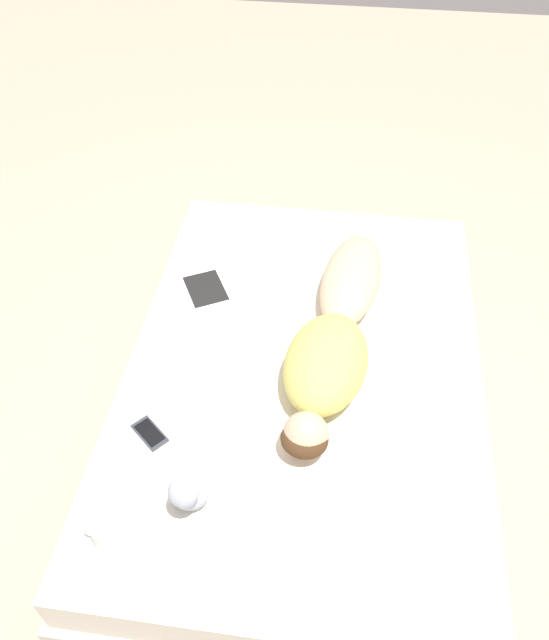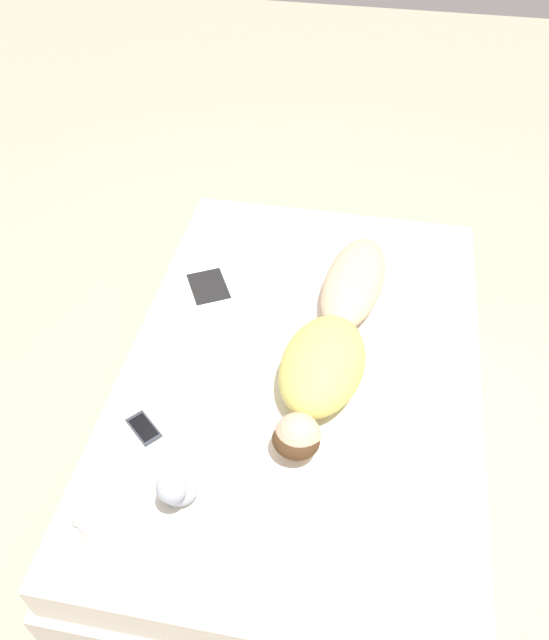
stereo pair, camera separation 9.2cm
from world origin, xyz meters
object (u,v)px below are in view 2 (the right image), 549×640
at_px(person, 333,337).
at_px(cell_phone, 144,428).
at_px(open_magazine, 233,282).
at_px(coffee_mug, 91,525).

relative_size(person, cell_phone, 8.05).
bearing_deg(cell_phone, open_magazine, -148.60).
bearing_deg(person, coffee_mug, 61.79).
relative_size(person, coffee_mug, 11.62).
xyz_separation_m(coffee_mug, cell_phone, (-0.03, -0.43, -0.04)).
relative_size(open_magazine, cell_phone, 3.63).
distance_m(open_magazine, cell_phone, 0.90).
relative_size(coffee_mug, cell_phone, 0.69).
height_order(coffee_mug, cell_phone, coffee_mug).
xyz_separation_m(person, open_magazine, (0.52, -0.36, -0.09)).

